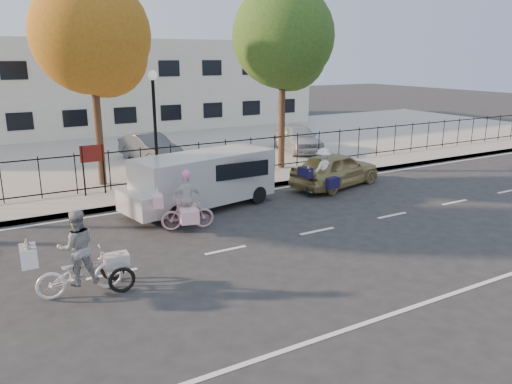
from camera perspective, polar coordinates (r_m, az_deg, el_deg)
ground at (r=13.34m, az=-3.47°, el=-6.67°), size 120.00×120.00×0.00m
road_markings at (r=13.34m, az=-3.47°, el=-6.65°), size 60.00×9.52×0.01m
curb at (r=17.75m, az=-10.77°, el=-1.02°), size 60.00×0.10×0.15m
sidewalk at (r=18.71m, az=-11.83°, el=-0.23°), size 60.00×2.20×0.15m
parking_lot at (r=27.12m, az=-17.79°, el=4.16°), size 60.00×15.60×0.15m
iron_fence at (r=19.53m, az=-12.98°, el=2.85°), size 58.00×0.06×1.50m
building at (r=36.57m, az=-21.65°, el=11.16°), size 34.00×10.00×6.00m
lamppost at (r=18.96m, az=-11.56°, el=9.34°), size 0.36×0.36×4.33m
street_sign at (r=18.61m, az=-18.16°, el=3.50°), size 0.85×0.06×1.80m
zebra_trike at (r=11.40m, az=-19.58°, el=-7.55°), size 2.20×0.85×1.89m
unicorn_bike at (r=14.81m, az=-7.98°, el=-1.79°), size 1.83×1.31×1.81m
bull_bike at (r=18.56m, az=7.55°, el=1.81°), size 1.90×1.31×1.73m
white_van at (r=16.73m, az=-6.19°, el=1.52°), size 5.49×2.65×1.85m
gold_sedan at (r=19.76m, az=9.08°, el=2.59°), size 4.36×2.59×1.39m
lot_car_c at (r=24.09m, az=-12.02°, el=4.97°), size 2.12×4.12×1.29m
lot_car_d at (r=26.23m, az=4.81°, el=6.21°), size 2.64×4.42×1.41m
tree_mid at (r=19.85m, az=-17.94°, el=16.11°), size 4.29×4.29×7.86m
tree_east at (r=22.03m, az=3.33°, el=16.78°), size 4.33×4.33×7.94m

